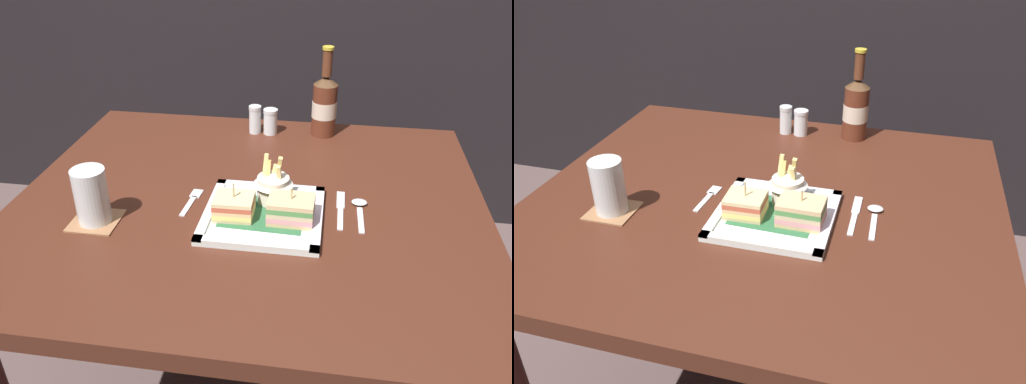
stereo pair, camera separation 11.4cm
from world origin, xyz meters
The scene contains 13 objects.
dining_table centered at (0.00, 0.00, 0.64)m, with size 1.07×0.95×0.75m.
square_plate centered at (0.04, -0.07, 0.76)m, with size 0.25×0.25×0.02m.
sandwich_half_left centered at (-0.02, -0.09, 0.79)m, with size 0.08×0.07×0.08m.
sandwich_half_right centered at (0.10, -0.09, 0.79)m, with size 0.10×0.07×0.08m.
fries_cup centered at (0.06, -0.02, 0.81)m, with size 0.09×0.09×0.11m.
beer_bottle centered at (0.15, 0.39, 0.85)m, with size 0.07×0.07×0.25m.
drink_coaster centered at (-0.31, -0.15, 0.76)m, with size 0.10×0.10×0.00m, color #9C6B46.
water_glass centered at (-0.31, -0.15, 0.81)m, with size 0.07×0.07×0.12m.
fork centered at (-0.13, -0.03, 0.76)m, with size 0.03×0.12×0.00m.
knife centered at (0.21, -0.01, 0.76)m, with size 0.02×0.16×0.00m.
spoon centered at (0.25, -0.01, 0.76)m, with size 0.03×0.13×0.01m.
salt_shaker centered at (-0.04, 0.38, 0.79)m, with size 0.04×0.04×0.08m.
pepper_shaker centered at (0.00, 0.38, 0.79)m, with size 0.04×0.04×0.07m.
Camera 1 is at (0.17, -1.01, 1.36)m, focal length 36.40 mm.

